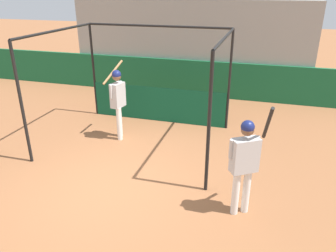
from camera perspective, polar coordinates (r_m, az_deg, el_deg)
name	(u,v)px	position (r m, az deg, el deg)	size (l,w,h in m)	color
ground_plane	(110,187)	(6.88, -10.00, -10.41)	(60.00, 60.00, 0.00)	#935B38
outfield_wall	(185,78)	(12.23, 3.07, 8.42)	(24.00, 0.12, 1.31)	#196038
bleacher_section	(198,41)	(14.00, 5.21, 14.57)	(8.70, 4.00, 3.39)	#9E9E99
batting_cage	(151,89)	(9.07, -2.96, 6.42)	(4.18, 3.31, 2.80)	black
player_batter	(118,98)	(8.53, -8.74, 4.90)	(0.55, 0.89, 1.98)	white
player_waiting	(245,159)	(5.69, 13.25, -5.60)	(0.65, 0.69, 2.07)	white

